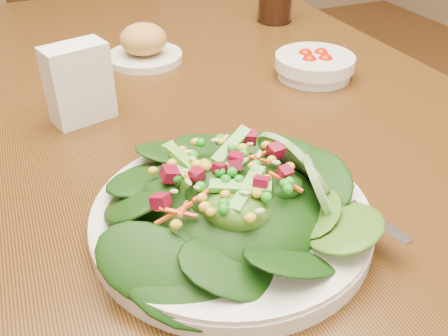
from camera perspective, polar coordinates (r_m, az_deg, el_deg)
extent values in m
cube|color=#563415|center=(0.86, -3.30, 7.19)|extent=(0.90, 1.40, 0.04)
cylinder|color=#321C0A|center=(1.69, 2.07, 7.22)|extent=(0.07, 0.07, 0.71)
cube|color=#321C0A|center=(1.85, -14.91, 11.93)|extent=(0.48, 0.48, 0.04)
cylinder|color=#321C0A|center=(2.13, -9.43, 8.62)|extent=(0.04, 0.04, 0.44)
cylinder|color=#321C0A|center=(2.11, -19.68, 6.80)|extent=(0.04, 0.04, 0.44)
cylinder|color=#321C0A|center=(1.80, -7.12, 3.72)|extent=(0.04, 0.04, 0.44)
cylinder|color=#321C0A|center=(1.78, -19.20, 1.54)|extent=(0.04, 0.04, 0.44)
cylinder|color=white|center=(0.56, 0.80, -5.87)|extent=(0.31, 0.31, 0.02)
ellipsoid|color=black|center=(0.54, 0.83, -3.15)|extent=(0.21, 0.21, 0.05)
cube|color=silver|center=(0.59, 13.94, -3.16)|extent=(0.05, 0.18, 0.01)
cylinder|color=white|center=(1.00, -9.02, 12.39)|extent=(0.14, 0.14, 0.01)
ellipsoid|color=#A6813F|center=(0.98, -9.21, 14.36)|extent=(0.09, 0.09, 0.06)
cylinder|color=white|center=(0.92, 10.28, 11.42)|extent=(0.14, 0.14, 0.04)
sphere|color=#C71400|center=(0.94, 10.98, 12.45)|extent=(0.03, 0.03, 0.03)
sphere|color=#C71400|center=(0.93, 9.25, 12.44)|extent=(0.03, 0.03, 0.03)
sphere|color=#C71400|center=(0.90, 9.70, 11.76)|extent=(0.03, 0.03, 0.03)
sphere|color=#C71400|center=(0.91, 11.47, 11.78)|extent=(0.03, 0.03, 0.03)
cylinder|color=black|center=(1.21, 5.83, 17.96)|extent=(0.07, 0.07, 0.07)
cube|color=white|center=(0.78, -16.25, 9.26)|extent=(0.10, 0.07, 0.12)
cube|color=white|center=(0.77, -16.36, 9.87)|extent=(0.08, 0.06, 0.10)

